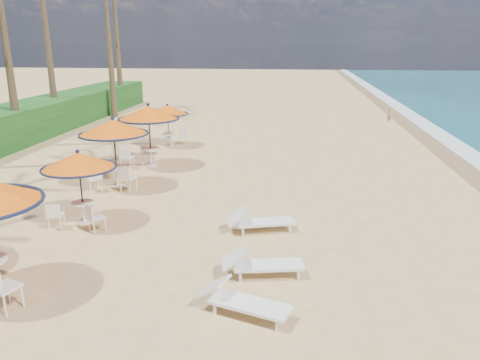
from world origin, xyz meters
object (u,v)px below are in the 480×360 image
object	(u,v)px
station_2	(113,134)
lounger_far	(258,221)
lounger_mid	(260,263)
station_3	(147,119)
station_4	(169,114)
lounger_near	(241,300)
station_1	(78,168)

from	to	relation	value
station_2	lounger_far	size ratio (longest dim) A/B	1.31
station_2	lounger_mid	world-z (taller)	station_2
station_3	lounger_far	size ratio (longest dim) A/B	1.35
station_4	station_3	bearing A→B (deg)	-87.03
station_2	lounger_far	world-z (taller)	station_2
station_2	lounger_near	xyz separation A→B (m)	(5.46, -7.64, -1.66)
station_1	station_2	world-z (taller)	station_2
station_2	lounger_mid	distance (m)	8.47
lounger_mid	lounger_far	world-z (taller)	lounger_far
station_4	lounger_far	bearing A→B (deg)	-62.95
lounger_mid	lounger_far	xyz separation A→B (m)	(-0.25, 2.57, 0.01)
station_3	lounger_mid	distance (m)	10.70
station_2	lounger_mid	xyz separation A→B (m)	(5.69, -6.06, -1.65)
station_2	lounger_near	distance (m)	9.53
station_3	lounger_far	distance (m)	8.48
station_1	station_3	size ratio (longest dim) A/B	0.83
station_4	lounger_near	xyz separation A→B (m)	(5.38, -14.66, -1.32)
station_4	lounger_near	bearing A→B (deg)	-69.85
station_3	station_2	bearing A→B (deg)	-95.34
station_1	lounger_mid	distance (m)	6.07
station_2	lounger_near	bearing A→B (deg)	-54.46
station_2	lounger_near	size ratio (longest dim) A/B	1.34
station_3	station_4	bearing A→B (deg)	92.97
station_4	station_2	bearing A→B (deg)	-90.61
station_2	station_3	bearing A→B (deg)	84.66
lounger_mid	station_2	bearing A→B (deg)	122.37
station_2	station_1	bearing A→B (deg)	-84.43
station_2	station_4	xyz separation A→B (m)	(0.07, 7.03, -0.33)
lounger_mid	lounger_near	bearing A→B (deg)	-109.33
lounger_near	station_3	bearing A→B (deg)	134.71
station_2	station_4	world-z (taller)	station_2
station_3	lounger_near	world-z (taller)	station_3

